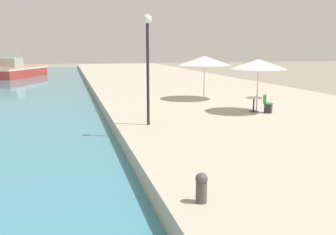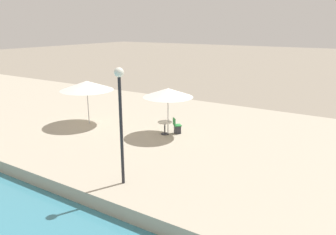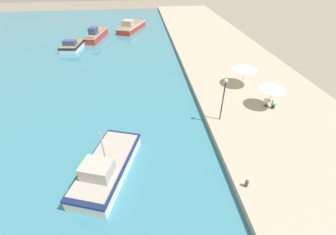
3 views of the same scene
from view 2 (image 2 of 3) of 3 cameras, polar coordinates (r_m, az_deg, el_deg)
quay_promenade at (r=31.68m, az=-26.94°, el=2.57°), size 16.00×90.00×0.63m
cafe_umbrella_pink at (r=18.06m, az=0.00°, el=4.36°), size 2.79×2.79×2.67m
cafe_umbrella_white at (r=20.75m, az=-13.98°, el=5.43°), size 3.26×3.26×2.73m
cafe_table at (r=18.56m, az=-0.56°, el=-1.37°), size 0.80×0.80×0.74m
cafe_chair_left at (r=18.79m, az=1.58°, el=-1.82°), size 0.59×0.59×0.91m
lamppost at (r=12.23m, az=-8.30°, el=1.82°), size 0.36×0.36×4.56m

